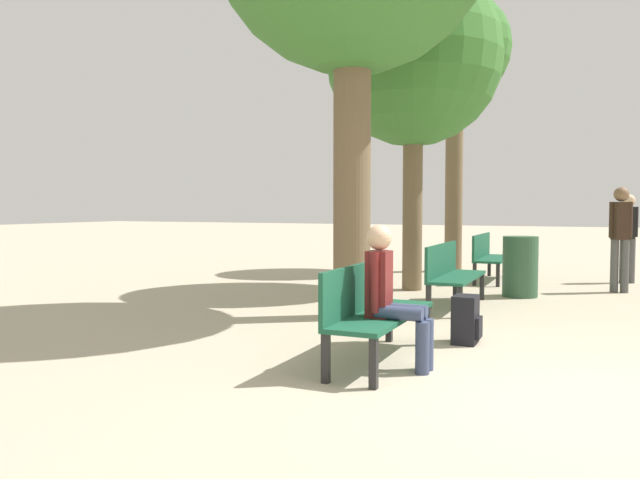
% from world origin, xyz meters
% --- Properties ---
extents(ground_plane, '(80.00, 80.00, 0.00)m').
position_xyz_m(ground_plane, '(0.00, 0.00, 0.00)').
color(ground_plane, '#B7A88E').
extents(bench_row_0, '(0.48, 1.72, 0.87)m').
position_xyz_m(bench_row_0, '(-1.58, 0.43, 0.50)').
color(bench_row_0, '#195138').
rests_on(bench_row_0, ground_plane).
extents(bench_row_1, '(0.48, 1.72, 0.87)m').
position_xyz_m(bench_row_1, '(-1.58, 3.70, 0.50)').
color(bench_row_1, '#195138').
rests_on(bench_row_1, ground_plane).
extents(bench_row_2, '(0.48, 1.72, 0.87)m').
position_xyz_m(bench_row_2, '(-1.58, 6.96, 0.50)').
color(bench_row_2, '#195138').
rests_on(bench_row_2, ground_plane).
extents(tree_row_1, '(2.85, 2.85, 5.21)m').
position_xyz_m(tree_row_1, '(-2.53, 5.17, 3.75)').
color(tree_row_1, brown).
rests_on(tree_row_1, ground_plane).
extents(tree_row_2, '(2.29, 2.29, 5.83)m').
position_xyz_m(tree_row_2, '(-2.53, 8.41, 4.57)').
color(tree_row_2, brown).
rests_on(tree_row_2, ground_plane).
extents(person_seated, '(0.57, 0.32, 1.22)m').
position_xyz_m(person_seated, '(-1.35, 0.25, 0.65)').
color(person_seated, '#384260').
rests_on(person_seated, ground_plane).
extents(backpack, '(0.27, 0.31, 0.49)m').
position_xyz_m(backpack, '(-0.95, 1.48, 0.24)').
color(backpack, black).
rests_on(backpack, ground_plane).
extents(pedestrian_near, '(0.32, 0.22, 1.59)m').
position_xyz_m(pedestrian_near, '(0.76, 7.64, 0.91)').
color(pedestrian_near, '#4C4C4C').
rests_on(pedestrian_near, ground_plane).
extents(pedestrian_mid, '(0.34, 0.28, 1.69)m').
position_xyz_m(pedestrian_mid, '(0.59, 6.20, 0.97)').
color(pedestrian_mid, '#4C4C4C').
rests_on(pedestrian_mid, ground_plane).
extents(trash_bin, '(0.52, 0.52, 0.92)m').
position_xyz_m(trash_bin, '(-0.81, 5.10, 0.46)').
color(trash_bin, '#2D5138').
rests_on(trash_bin, ground_plane).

